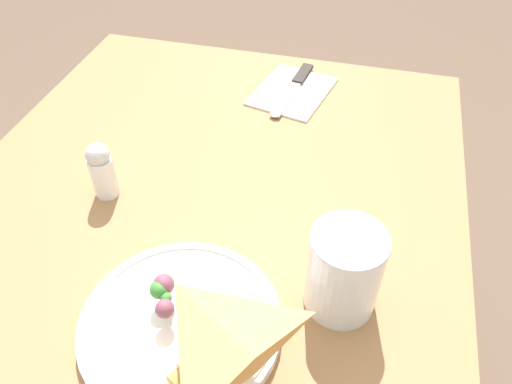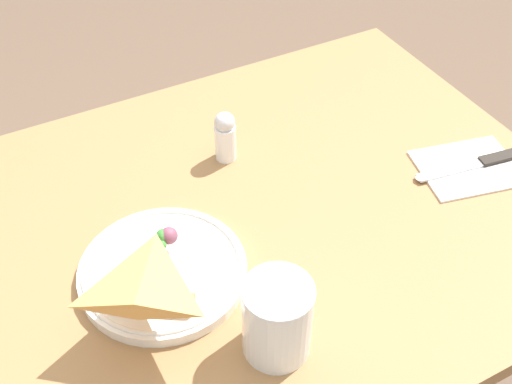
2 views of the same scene
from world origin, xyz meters
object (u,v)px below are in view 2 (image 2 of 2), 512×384
object	(u,v)px
dining_table	(248,277)
plate_pizza	(162,270)
napkin_folded	(468,168)
milk_glass	(277,321)
butter_knife	(474,164)
salt_shaker	(225,136)

from	to	relation	value
dining_table	plate_pizza	size ratio (longest dim) A/B	4.34
plate_pizza	napkin_folded	distance (m)	0.50
milk_glass	butter_knife	size ratio (longest dim) A/B	0.59
dining_table	plate_pizza	world-z (taller)	plate_pizza
dining_table	plate_pizza	distance (m)	0.21
dining_table	napkin_folded	xyz separation A→B (m)	(-0.35, 0.07, 0.14)
plate_pizza	milk_glass	xyz separation A→B (m)	(-0.08, 0.16, 0.03)
plate_pizza	butter_knife	size ratio (longest dim) A/B	1.21
plate_pizza	butter_knife	bearing A→B (deg)	177.52
plate_pizza	butter_knife	distance (m)	0.51
dining_table	butter_knife	xyz separation A→B (m)	(-0.36, 0.07, 0.14)
dining_table	salt_shaker	distance (m)	0.23
dining_table	salt_shaker	size ratio (longest dim) A/B	11.19
napkin_folded	butter_knife	bearing A→B (deg)	171.50
butter_knife	milk_glass	bearing A→B (deg)	26.41
milk_glass	salt_shaker	distance (m)	0.35
napkin_folded	salt_shaker	world-z (taller)	salt_shaker
plate_pizza	milk_glass	world-z (taller)	milk_glass
plate_pizza	milk_glass	size ratio (longest dim) A/B	2.04
plate_pizza	salt_shaker	distance (m)	0.25
dining_table	milk_glass	size ratio (longest dim) A/B	8.88
plate_pizza	salt_shaker	xyz separation A→B (m)	(-0.18, -0.18, 0.03)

